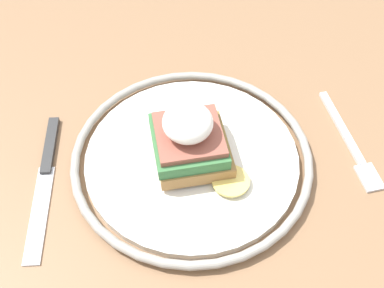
# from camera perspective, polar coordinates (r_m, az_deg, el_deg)

# --- Properties ---
(dining_table) EXTENTS (0.97, 0.85, 0.76)m
(dining_table) POSITION_cam_1_polar(r_m,az_deg,el_deg) (0.66, 2.97, -7.65)
(dining_table) COLOR #846042
(dining_table) RESTS_ON ground_plane
(plate) EXTENTS (0.28, 0.28, 0.02)m
(plate) POSITION_cam_1_polar(r_m,az_deg,el_deg) (0.55, 0.00, -1.74)
(plate) COLOR silver
(plate) RESTS_ON dining_table
(sandwich) EXTENTS (0.09, 0.11, 0.07)m
(sandwich) POSITION_cam_1_polar(r_m,az_deg,el_deg) (0.53, -0.22, 0.52)
(sandwich) COLOR #9E703D
(sandwich) RESTS_ON plate
(fork) EXTENTS (0.02, 0.15, 0.00)m
(fork) POSITION_cam_1_polar(r_m,az_deg,el_deg) (0.61, 18.28, 0.04)
(fork) COLOR silver
(fork) RESTS_ON dining_table
(knife) EXTENTS (0.04, 0.19, 0.01)m
(knife) POSITION_cam_1_polar(r_m,az_deg,el_deg) (0.57, -16.93, -3.27)
(knife) COLOR #2D2D2D
(knife) RESTS_ON dining_table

